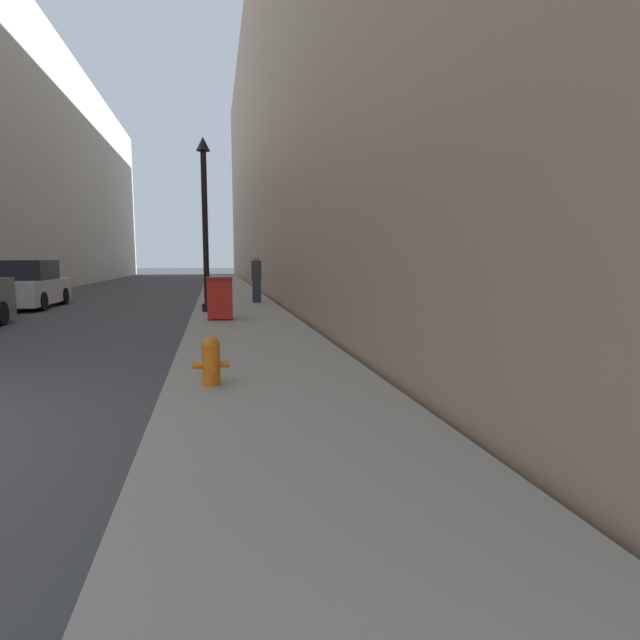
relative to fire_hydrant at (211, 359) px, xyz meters
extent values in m
cube|color=gray|center=(0.84, 16.20, -0.39)|extent=(2.89, 60.00, 0.13)
cube|color=#9E7F66|center=(8.38, 24.20, 8.77)|extent=(12.00, 60.00, 18.46)
cylinder|color=orange|center=(0.00, 0.01, -0.09)|extent=(0.23, 0.23, 0.47)
sphere|color=orange|center=(0.00, 0.01, 0.18)|extent=(0.24, 0.24, 0.24)
cylinder|color=orange|center=(0.00, 0.01, 0.26)|extent=(0.06, 0.06, 0.05)
cylinder|color=orange|center=(0.00, -0.17, -0.07)|extent=(0.11, 0.12, 0.11)
cylinder|color=orange|center=(-0.17, 0.01, -0.07)|extent=(0.12, 0.09, 0.09)
cylinder|color=orange|center=(0.17, 0.01, -0.07)|extent=(0.12, 0.09, 0.09)
cube|color=red|center=(0.20, 7.21, 0.22)|extent=(0.66, 0.59, 1.03)
cube|color=maroon|center=(0.20, 7.21, 0.77)|extent=(0.68, 0.61, 0.08)
cylinder|color=black|center=(-0.09, 7.46, -0.25)|extent=(0.05, 0.16, 0.16)
cylinder|color=black|center=(0.48, 7.46, -0.25)|extent=(0.05, 0.16, 0.16)
cylinder|color=black|center=(-0.17, 9.33, -0.21)|extent=(0.33, 0.33, 0.25)
cylinder|color=black|center=(-0.17, 9.33, 2.09)|extent=(0.17, 0.17, 4.84)
cone|color=black|center=(-0.17, 9.33, 4.71)|extent=(0.41, 0.41, 0.41)
cube|color=silver|center=(-6.50, 13.24, 0.13)|extent=(1.75, 4.25, 0.85)
cube|color=#1E2328|center=(-6.50, 13.24, 0.90)|extent=(1.54, 2.21, 0.70)
cylinder|color=black|center=(-7.30, 14.52, -0.14)|extent=(0.24, 0.64, 0.64)
cylinder|color=black|center=(-5.69, 14.52, -0.14)|extent=(0.24, 0.64, 0.64)
cylinder|color=black|center=(-5.69, 11.96, -0.14)|extent=(0.24, 0.64, 0.64)
cube|color=#2D3347|center=(1.61, 12.34, 0.11)|extent=(0.31, 0.22, 0.88)
cube|color=#333338|center=(1.61, 12.34, 0.89)|extent=(0.36, 0.22, 0.69)
sphere|color=tan|center=(1.61, 12.34, 1.36)|extent=(0.24, 0.24, 0.24)
camera|label=1|loc=(0.07, -6.47, 1.28)|focal=28.00mm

